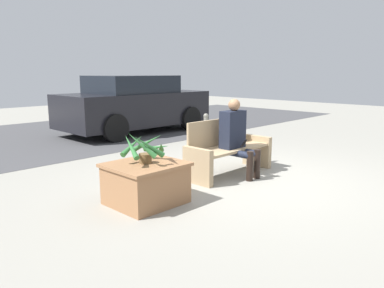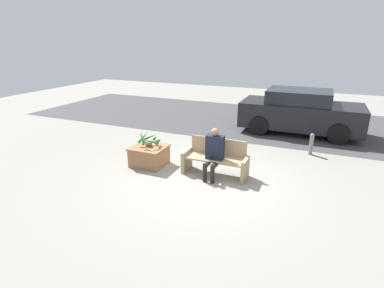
% 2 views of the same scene
% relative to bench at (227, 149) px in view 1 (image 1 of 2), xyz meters
% --- Properties ---
extents(ground_plane, '(30.00, 30.00, 0.00)m').
position_rel_bench_xyz_m(ground_plane, '(-0.06, -0.51, -0.41)').
color(ground_plane, gray).
extents(road_surface, '(20.00, 6.00, 0.01)m').
position_rel_bench_xyz_m(road_surface, '(-0.06, 5.67, -0.41)').
color(road_surface, '#424244').
rests_on(road_surface, ground_plane).
extents(bench, '(1.63, 0.55, 0.90)m').
position_rel_bench_xyz_m(bench, '(0.00, 0.00, 0.00)').
color(bench, tan).
rests_on(bench, ground_plane).
extents(person_seated, '(0.43, 0.58, 1.24)m').
position_rel_bench_xyz_m(person_seated, '(0.01, -0.18, 0.27)').
color(person_seated, black).
rests_on(person_seated, ground_plane).
extents(planter_box, '(0.91, 0.83, 0.53)m').
position_rel_bench_xyz_m(planter_box, '(-1.84, -0.16, -0.13)').
color(planter_box, '#936642').
rests_on(planter_box, ground_plane).
extents(potted_plant, '(0.60, 0.63, 0.44)m').
position_rel_bench_xyz_m(potted_plant, '(-1.83, -0.16, 0.31)').
color(potted_plant, brown).
rests_on(potted_plant, planter_box).
extents(parked_car, '(4.15, 1.98, 1.56)m').
position_rel_bench_xyz_m(parked_car, '(1.61, 4.60, 0.37)').
color(parked_car, black).
rests_on(parked_car, ground_plane).
extents(bollard_post, '(0.13, 0.13, 0.65)m').
position_rel_bench_xyz_m(bollard_post, '(2.15, 2.41, -0.07)').
color(bollard_post, slate).
rests_on(bollard_post, ground_plane).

